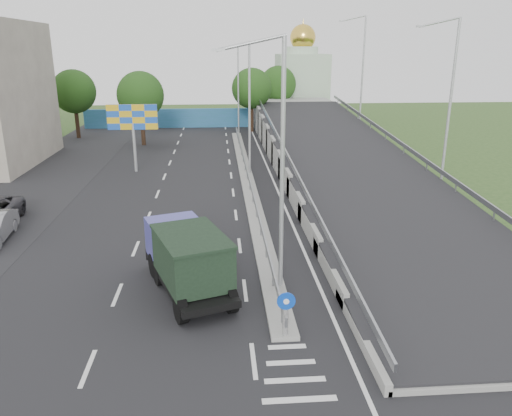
{
  "coord_description": "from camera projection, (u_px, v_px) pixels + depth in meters",
  "views": [
    {
      "loc": [
        -2.19,
        -12.94,
        9.75
      ],
      "look_at": [
        -0.38,
        10.54,
        2.2
      ],
      "focal_mm": 35.0,
      "sensor_mm": 36.0,
      "label": 1
    }
  ],
  "objects": [
    {
      "name": "tree_left_far",
      "position": [
        74.0,
        92.0,
        55.25
      ],
      "size": [
        4.8,
        4.8,
        7.6
      ],
      "color": "black",
      "rests_on": "ground"
    },
    {
      "name": "parking_strip",
      "position": [
        12.0,
        202.0,
        33.24
      ],
      "size": [
        8.0,
        90.0,
        0.05
      ],
      "primitive_type": "cube",
      "color": "black",
      "rests_on": "ground"
    },
    {
      "name": "sign_bollard",
      "position": [
        286.0,
        314.0,
        17.17
      ],
      "size": [
        0.64,
        0.23,
        1.67
      ],
      "color": "black",
      "rests_on": "median"
    },
    {
      "name": "lamp_post_near",
      "position": [
        278.0,
        155.0,
        19.36
      ],
      "size": [
        2.74,
        0.18,
        10.08
      ],
      "color": "#B2B5B7",
      "rests_on": "median"
    },
    {
      "name": "lamp_post_far",
      "position": [
        237.0,
        84.0,
        57.33
      ],
      "size": [
        2.74,
        0.18,
        10.08
      ],
      "color": "#B2B5B7",
      "rests_on": "median"
    },
    {
      "name": "church",
      "position": [
        302.0,
        81.0,
        71.5
      ],
      "size": [
        7.0,
        7.0,
        13.8
      ],
      "color": "#B2CCAD",
      "rests_on": "ground"
    },
    {
      "name": "billboard",
      "position": [
        133.0,
        121.0,
        40.07
      ],
      "size": [
        4.0,
        0.24,
        5.5
      ],
      "color": "#B2B5B7",
      "rests_on": "ground"
    },
    {
      "name": "median_guardrail",
      "position": [
        247.0,
        172.0,
        37.98
      ],
      "size": [
        0.09,
        44.0,
        0.71
      ],
      "color": "gray",
      "rests_on": "median"
    },
    {
      "name": "tree_median_far",
      "position": [
        252.0,
        88.0,
        59.56
      ],
      "size": [
        4.8,
        4.8,
        7.6
      ],
      "color": "black",
      "rests_on": "ground"
    },
    {
      "name": "tree_ramp_far",
      "position": [
        278.0,
        84.0,
        66.5
      ],
      "size": [
        4.8,
        4.8,
        7.6
      ],
      "color": "black",
      "rests_on": "ground"
    },
    {
      "name": "tree_left_mid",
      "position": [
        141.0,
        95.0,
        51.09
      ],
      "size": [
        4.8,
        4.8,
        7.6
      ],
      "color": "black",
      "rests_on": "ground"
    },
    {
      "name": "overpass_ramp",
      "position": [
        345.0,
        158.0,
        38.23
      ],
      "size": [
        10.0,
        50.0,
        3.5
      ],
      "color": "gray",
      "rests_on": "ground"
    },
    {
      "name": "ground",
      "position": [
        294.0,
        379.0,
        15.43
      ],
      "size": [
        160.0,
        160.0,
        0.0
      ],
      "primitive_type": "plane",
      "color": "#2D4C1E",
      "rests_on": "ground"
    },
    {
      "name": "road_surface",
      "position": [
        207.0,
        197.0,
        34.19
      ],
      "size": [
        26.0,
        90.0,
        0.04
      ],
      "primitive_type": "cube",
      "color": "black",
      "rests_on": "ground"
    },
    {
      "name": "dump_truck",
      "position": [
        187.0,
        256.0,
        20.65
      ],
      "size": [
        4.21,
        6.67,
        2.77
      ],
      "rotation": [
        0.0,
        0.0,
        0.34
      ],
      "color": "black",
      "rests_on": "ground"
    },
    {
      "name": "blue_wall",
      "position": [
        203.0,
        118.0,
        64.13
      ],
      "size": [
        30.0,
        0.5,
        2.4
      ],
      "primitive_type": "cube",
      "color": "#22637D",
      "rests_on": "ground"
    },
    {
      "name": "median",
      "position": [
        247.0,
        181.0,
        38.18
      ],
      "size": [
        1.0,
        44.0,
        0.2
      ],
      "primitive_type": "cube",
      "color": "gray",
      "rests_on": "ground"
    },
    {
      "name": "lamp_post_mid",
      "position": [
        247.0,
        102.0,
        38.34
      ],
      "size": [
        2.74,
        0.18,
        10.08
      ],
      "color": "#B2B5B7",
      "rests_on": "median"
    }
  ]
}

